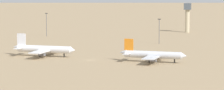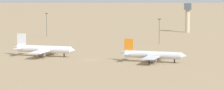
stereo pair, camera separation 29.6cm
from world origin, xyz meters
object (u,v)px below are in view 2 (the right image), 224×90
parked_jet_orange_4 (152,55)px  light_pole_west (159,29)px  control_tower (188,15)px  parked_jet_white_3 (43,49)px  light_pole_east (47,23)px

parked_jet_orange_4 → light_pole_west: size_ratio=2.13×
control_tower → parked_jet_white_3: bearing=-111.1°
parked_jet_white_3 → control_tower: 164.44m
control_tower → light_pole_west: control_tower is taller
parked_jet_orange_4 → light_pole_east: 142.25m
parked_jet_white_3 → light_pole_west: (49.16, 70.68, 5.09)m
parked_jet_white_3 → parked_jet_orange_4: bearing=-4.3°
parked_jet_orange_4 → control_tower: (2.62, 162.68, 9.43)m
parked_jet_orange_4 → light_pole_west: light_pole_west is taller
parked_jet_white_3 → light_pole_west: 86.25m
parked_jet_white_3 → light_pole_west: bearing=60.4°
control_tower → parked_jet_orange_4: bearing=-90.9°
light_pole_west → light_pole_east: 86.85m
light_pole_west → light_pole_east: light_pole_east is taller
parked_jet_white_3 → parked_jet_orange_4: 57.29m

